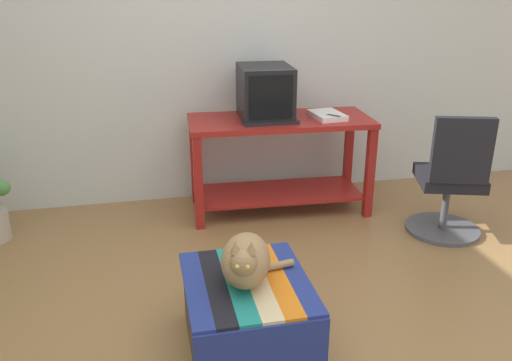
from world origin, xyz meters
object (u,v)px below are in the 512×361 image
(keyboard, at_px, (270,122))
(ottoman_with_blanket, at_px, (247,314))
(cat, at_px, (246,260))
(tv_monitor, at_px, (265,93))
(book, at_px, (327,115))
(office_chair, at_px, (451,184))
(desk, at_px, (280,149))
(stapler, at_px, (334,118))

(keyboard, bearing_deg, ottoman_with_blanket, -107.27)
(cat, bearing_deg, keyboard, 87.50)
(ottoman_with_blanket, bearing_deg, keyboard, 72.27)
(tv_monitor, height_order, book, tv_monitor)
(keyboard, bearing_deg, tv_monitor, 90.83)
(keyboard, height_order, cat, keyboard)
(ottoman_with_blanket, height_order, office_chair, office_chair)
(tv_monitor, xyz_separation_m, cat, (-0.47, -1.63, -0.43))
(tv_monitor, relative_size, office_chair, 0.54)
(keyboard, xyz_separation_m, ottoman_with_blanket, (-0.47, -1.46, -0.56))
(tv_monitor, height_order, cat, tv_monitor)
(desk, xyz_separation_m, stapler, (0.36, -0.15, 0.26))
(cat, height_order, stapler, stapler)
(stapler, bearing_deg, keyboard, 136.95)
(desk, xyz_separation_m, keyboard, (-0.11, -0.12, 0.25))
(book, relative_size, office_chair, 0.33)
(ottoman_with_blanket, xyz_separation_m, cat, (-0.01, -0.01, 0.31))
(book, distance_m, office_chair, 1.01)
(keyboard, distance_m, book, 0.46)
(desk, xyz_separation_m, tv_monitor, (-0.11, 0.04, 0.43))
(office_chair, bearing_deg, desk, -16.19)
(tv_monitor, relative_size, ottoman_with_blanket, 0.70)
(desk, xyz_separation_m, office_chair, (1.04, -0.69, -0.11))
(tv_monitor, bearing_deg, cat, -103.34)
(tv_monitor, distance_m, ottoman_with_blanket, 1.84)
(desk, distance_m, cat, 1.70)
(desk, bearing_deg, stapler, -19.73)
(ottoman_with_blanket, height_order, stapler, stapler)
(keyboard, height_order, office_chair, office_chair)
(office_chair, bearing_deg, keyboard, -8.91)
(tv_monitor, distance_m, book, 0.49)
(tv_monitor, relative_size, book, 1.63)
(desk, distance_m, keyboard, 0.30)
(ottoman_with_blanket, distance_m, cat, 0.31)
(book, xyz_separation_m, office_chair, (0.69, -0.63, -0.37))
(desk, distance_m, book, 0.43)
(tv_monitor, distance_m, cat, 1.75)
(keyboard, xyz_separation_m, office_chair, (1.15, -0.57, -0.36))
(tv_monitor, xyz_separation_m, office_chair, (1.15, -0.73, -0.54))
(desk, bearing_deg, tv_monitor, 164.46)
(tv_monitor, xyz_separation_m, stapler, (0.47, -0.19, -0.17))
(stapler, bearing_deg, office_chair, -78.26)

